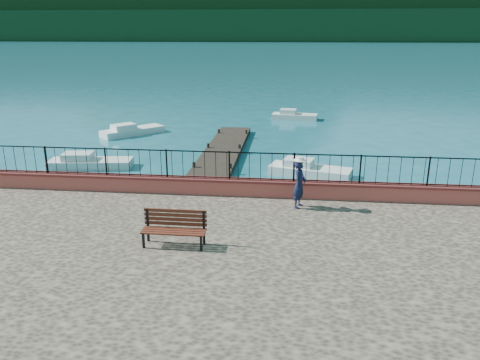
% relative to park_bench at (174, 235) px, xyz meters
% --- Properties ---
extents(ground, '(2000.00, 2000.00, 0.00)m').
position_rel_park_bench_xyz_m(ground, '(1.23, 0.46, -1.49)').
color(ground, '#19596B').
rests_on(ground, ground).
extents(parapet, '(28.00, 0.46, 0.58)m').
position_rel_park_bench_xyz_m(parapet, '(1.23, 4.16, 0.00)').
color(parapet, '#B14240').
rests_on(parapet, promenade).
extents(railing, '(27.00, 0.05, 0.95)m').
position_rel_park_bench_xyz_m(railing, '(1.23, 4.16, 0.77)').
color(railing, black).
rests_on(railing, parapet).
extents(dock, '(2.00, 16.00, 0.30)m').
position_rel_park_bench_xyz_m(dock, '(-0.77, 12.46, -1.34)').
color(dock, '#2D231C').
rests_on(dock, ground).
extents(far_forest, '(900.00, 60.00, 18.00)m').
position_rel_park_bench_xyz_m(far_forest, '(1.23, 300.46, 7.51)').
color(far_forest, black).
rests_on(far_forest, ground).
extents(foothills, '(900.00, 120.00, 44.00)m').
position_rel_park_bench_xyz_m(foothills, '(1.23, 360.46, 20.51)').
color(foothills, black).
rests_on(foothills, ground).
extents(park_bench, '(1.70, 0.56, 0.94)m').
position_rel_park_bench_xyz_m(park_bench, '(0.00, 0.00, 0.00)').
color(park_bench, black).
rests_on(park_bench, promenade).
extents(person, '(0.55, 0.67, 1.57)m').
position_rel_park_bench_xyz_m(person, '(3.32, 3.21, 0.50)').
color(person, '#111733').
rests_on(person, promenade).
extents(hat, '(0.44, 0.44, 0.12)m').
position_rel_park_bench_xyz_m(hat, '(3.32, 3.21, 1.34)').
color(hat, white).
rests_on(hat, person).
extents(boat_0, '(4.26, 1.82, 0.80)m').
position_rel_park_bench_xyz_m(boat_0, '(-7.07, 10.81, -1.09)').
color(boat_0, silver).
rests_on(boat_0, ground).
extents(boat_1, '(4.07, 2.29, 0.80)m').
position_rel_park_bench_xyz_m(boat_1, '(3.98, 10.66, -1.09)').
color(boat_1, silver).
rests_on(boat_1, ground).
extents(boat_3, '(3.86, 3.92, 0.80)m').
position_rel_park_bench_xyz_m(boat_3, '(-7.54, 18.74, -1.09)').
color(boat_3, silver).
rests_on(boat_3, ground).
extents(boat_4, '(3.61, 1.71, 0.80)m').
position_rel_park_bench_xyz_m(boat_4, '(3.26, 25.56, -1.09)').
color(boat_4, silver).
rests_on(boat_4, ground).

